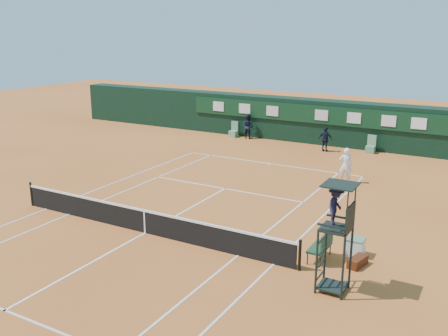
{
  "coord_description": "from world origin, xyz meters",
  "views": [
    {
      "loc": [
        11.58,
        -14.26,
        7.73
      ],
      "look_at": [
        0.16,
        6.0,
        1.2
      ],
      "focal_mm": 40.0,
      "sensor_mm": 36.0,
      "label": 1
    }
  ],
  "objects_px": {
    "player_bench": "(323,244)",
    "player": "(346,165)",
    "tennis_net": "(145,221)",
    "cooler": "(356,247)",
    "umpire_chair": "(336,215)"
  },
  "relations": [
    {
      "from": "umpire_chair",
      "to": "cooler",
      "type": "bearing_deg",
      "value": 90.53
    },
    {
      "from": "tennis_net",
      "to": "umpire_chair",
      "type": "bearing_deg",
      "value": -5.47
    },
    {
      "from": "player_bench",
      "to": "player",
      "type": "xyz_separation_m",
      "value": [
        -1.9,
        9.23,
        0.33
      ]
    },
    {
      "from": "tennis_net",
      "to": "cooler",
      "type": "distance_m",
      "value": 7.98
    },
    {
      "from": "cooler",
      "to": "umpire_chair",
      "type": "bearing_deg",
      "value": -89.47
    },
    {
      "from": "player_bench",
      "to": "player",
      "type": "height_order",
      "value": "player"
    },
    {
      "from": "cooler",
      "to": "player",
      "type": "bearing_deg",
      "value": 108.69
    },
    {
      "from": "tennis_net",
      "to": "cooler",
      "type": "bearing_deg",
      "value": 14.85
    },
    {
      "from": "tennis_net",
      "to": "cooler",
      "type": "height_order",
      "value": "tennis_net"
    },
    {
      "from": "umpire_chair",
      "to": "player",
      "type": "height_order",
      "value": "umpire_chair"
    },
    {
      "from": "player_bench",
      "to": "player",
      "type": "bearing_deg",
      "value": 101.63
    },
    {
      "from": "umpire_chair",
      "to": "cooler",
      "type": "distance_m",
      "value": 3.51
    },
    {
      "from": "cooler",
      "to": "player",
      "type": "relative_size",
      "value": 0.35
    },
    {
      "from": "umpire_chair",
      "to": "player_bench",
      "type": "distance_m",
      "value": 2.78
    },
    {
      "from": "cooler",
      "to": "player",
      "type": "height_order",
      "value": "player"
    }
  ]
}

